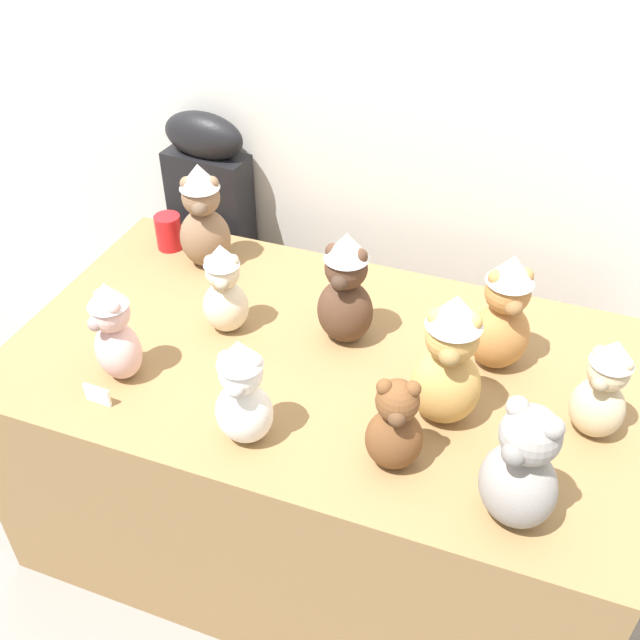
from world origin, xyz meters
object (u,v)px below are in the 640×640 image
Objects in this scene: teddy_bear_snow at (242,393)px; party_cup_red at (169,232)px; instrument_case at (216,252)px; teddy_bear_mocha at (203,218)px; teddy_bear_caramel at (504,314)px; teddy_bear_sand at (603,390)px; display_table at (320,449)px; teddy_bear_cream at (224,290)px; teddy_bear_blush at (114,332)px; teddy_bear_chestnut at (395,427)px; teddy_bear_ash at (521,470)px; teddy_bear_honey at (449,362)px; teddy_bear_cocoa at (346,290)px.

party_cup_red is (-0.56, 0.65, -0.08)m from teddy_bear_snow.
instrument_case reaches higher than teddy_bear_mocha.
teddy_bear_sand is (0.25, -0.16, -0.03)m from teddy_bear_caramel.
display_table is 0.86m from instrument_case.
instrument_case reaches higher than party_cup_red.
teddy_bear_blush is (-0.17, -0.25, 0.01)m from teddy_bear_cream.
instrument_case is 0.73m from teddy_bear_cream.
teddy_bear_snow is 1.17× the size of teddy_bear_chestnut.
teddy_bear_chestnut is (-0.40, -0.25, -0.02)m from teddy_bear_sand.
teddy_bear_ash reaches higher than party_cup_red.
teddy_bear_chestnut is at bearing 22.52° from teddy_bear_blush.
teddy_bear_honey reaches higher than teddy_bear_chestnut.
teddy_bear_cocoa is at bearing -170.83° from teddy_bear_sand.
teddy_bear_caramel is 1.15× the size of teddy_bear_snow.
display_table is 5.73× the size of teddy_bear_blush.
display_table is 0.83m from teddy_bear_sand.
instrument_case is at bearing 174.31° from teddy_bear_sand.
teddy_bear_honey reaches higher than teddy_bear_mocha.
party_cup_red is at bearing 152.29° from display_table.
teddy_bear_cream is (-0.27, 0.02, 0.48)m from display_table.
teddy_bear_mocha is 1.06× the size of teddy_bear_ash.
display_table is 6.54× the size of teddy_bear_chestnut.
teddy_bear_caramel is 0.94m from teddy_bear_blush.
teddy_bear_chestnut is at bearing -119.45° from teddy_bear_honey.
teddy_bear_blush is at bearing -161.11° from teddy_bear_ash.
teddy_bear_blush is 0.71m from teddy_bear_chestnut.
teddy_bear_chestnut is 0.74× the size of teddy_bear_mocha.
teddy_bear_cream is 0.94m from teddy_bear_sand.
teddy_bear_snow is 0.87× the size of teddy_bear_mocha.
party_cup_red is (-0.01, -0.26, 0.23)m from instrument_case.
teddy_bear_chestnut is at bearing -166.63° from teddy_bear_ash.
teddy_bear_blush is 0.79m from teddy_bear_honey.
teddy_bear_mocha is (-0.81, 0.38, -0.01)m from teddy_bear_honey.
teddy_bear_ash is at bearing -57.30° from teddy_bear_honey.
party_cup_red is at bearing 174.96° from teddy_bear_ash.
teddy_bear_chestnut is at bearing -59.65° from teddy_bear_mocha.
teddy_bear_snow is at bearing -156.41° from teddy_bear_ash.
teddy_bear_blush is 0.59m from party_cup_red.
teddy_bear_sand is at bearing 17.46° from teddy_bear_chestnut.
teddy_bear_cream is at bearing 136.71° from teddy_bear_chestnut.
display_table is at bearing -110.54° from teddy_bear_cocoa.
party_cup_red is (-0.35, 0.30, -0.07)m from teddy_bear_cream.
display_table is 4.87× the size of teddy_bear_caramel.
teddy_bear_honey is 1.06m from party_cup_red.
teddy_bear_caramel is 1.34× the size of teddy_bear_chestnut.
teddy_bear_cocoa reaches higher than teddy_bear_blush.
teddy_bear_cream is 0.30m from teddy_bear_blush.
teddy_bear_ash is (-0.13, -0.30, 0.01)m from teddy_bear_sand.
teddy_bear_cocoa is 0.44m from teddy_bear_chestnut.
teddy_bear_cocoa is 1.13× the size of teddy_bear_snow.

